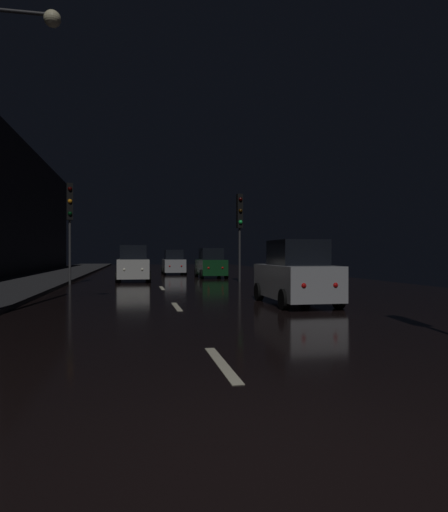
# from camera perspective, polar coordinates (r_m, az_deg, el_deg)

# --- Properties ---
(ground) EXTENTS (26.06, 84.00, 0.02)m
(ground) POSITION_cam_1_polar(r_m,az_deg,el_deg) (28.07, -8.41, -2.99)
(ground) COLOR black
(sidewalk_left) EXTENTS (4.40, 84.00, 0.15)m
(sidewalk_left) POSITION_cam_1_polar(r_m,az_deg,el_deg) (28.59, -22.23, -2.77)
(sidewalk_left) COLOR #28282B
(sidewalk_left) RESTS_ON ground
(lane_centerline) EXTENTS (0.16, 17.15, 0.01)m
(lane_centerline) POSITION_cam_1_polar(r_m,az_deg,el_deg) (14.05, -5.90, -6.17)
(lane_centerline) COLOR beige
(lane_centerline) RESTS_ON ground
(traffic_light_far_right) EXTENTS (0.32, 0.47, 4.93)m
(traffic_light_far_right) POSITION_cam_1_polar(r_m,az_deg,el_deg) (25.92, 1.95, 4.70)
(traffic_light_far_right) COLOR #38383A
(traffic_light_far_right) RESTS_ON ground
(traffic_light_far_left) EXTENTS (0.37, 0.48, 5.23)m
(traffic_light_far_left) POSITION_cam_1_polar(r_m,az_deg,el_deg) (25.26, -18.46, 5.36)
(traffic_light_far_left) COLOR #38383A
(traffic_light_far_left) RESTS_ON ground
(streetlamp_overhead) EXTENTS (1.70, 0.44, 7.93)m
(streetlamp_overhead) POSITION_cam_1_polar(r_m,az_deg,el_deg) (13.56, -24.58, 15.66)
(streetlamp_overhead) COLOR #2D2D30
(streetlamp_overhead) RESTS_ON ground
(car_approaching_headlights) EXTENTS (1.90, 4.11, 2.07)m
(car_approaching_headlights) POSITION_cam_1_polar(r_m,az_deg,el_deg) (27.15, -11.11, -1.08)
(car_approaching_headlights) COLOR silver
(car_approaching_headlights) RESTS_ON ground
(car_parked_right_near) EXTENTS (1.84, 3.99, 2.01)m
(car_parked_right_near) POSITION_cam_1_polar(r_m,az_deg,el_deg) (14.65, 8.85, -2.33)
(car_parked_right_near) COLOR #A5A8AD
(car_parked_right_near) RESTS_ON ground
(car_distant_taillights) EXTENTS (1.73, 3.75, 1.89)m
(car_distant_taillights) POSITION_cam_1_polar(r_m,az_deg,el_deg) (35.87, -6.23, -0.88)
(car_distant_taillights) COLOR #A5A8AD
(car_distant_taillights) RESTS_ON ground
(car_parked_right_far) EXTENTS (1.79, 3.88, 1.95)m
(car_parked_right_far) POSITION_cam_1_polar(r_m,az_deg,el_deg) (30.73, -1.64, -1.02)
(car_parked_right_far) COLOR #0F3819
(car_parked_right_far) RESTS_ON ground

